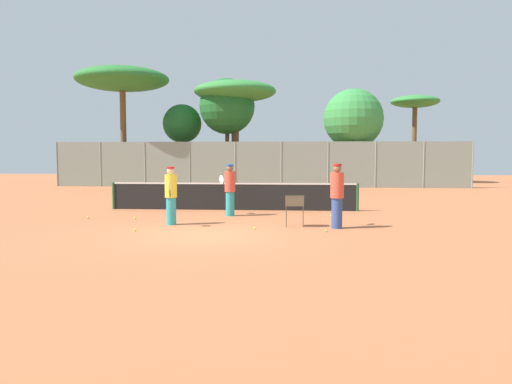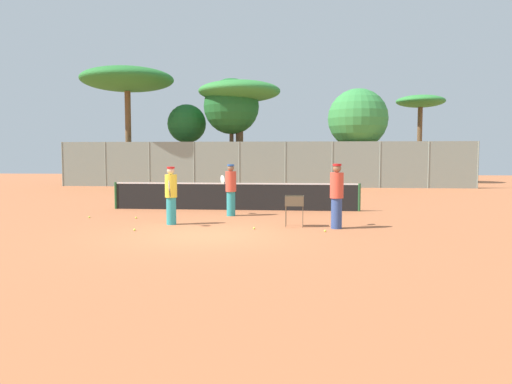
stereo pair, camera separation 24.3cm
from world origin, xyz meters
name	(u,v)px [view 1 (the left image)]	position (x,y,z in m)	size (l,w,h in m)	color
ground_plane	(206,235)	(0.00, 0.00, 0.00)	(80.00, 80.00, 0.00)	#B7663D
tennis_net	(233,196)	(0.00, 6.12, 0.56)	(9.73, 0.10, 1.07)	#26592D
back_fence	(258,164)	(0.00, 19.60, 1.50)	(27.55, 0.08, 3.01)	gray
tree_0	(122,80)	(-9.63, 21.24, 7.34)	(6.47, 6.47, 8.21)	brown
tree_1	(227,107)	(-2.32, 21.63, 5.49)	(3.87, 3.87, 7.44)	brown
tree_2	(235,93)	(-1.76, 21.65, 6.42)	(5.71, 5.71, 7.25)	brown
tree_3	(182,125)	(-5.70, 22.49, 4.30)	(2.78, 2.78, 5.77)	brown
tree_4	(353,119)	(6.36, 21.27, 4.54)	(4.04, 4.04, 6.60)	brown
tree_5	(415,104)	(11.41, 25.45, 5.93)	(3.60, 3.60, 6.57)	brown
player_white_outfit	(337,195)	(3.64, 1.57, 0.99)	(0.39, 0.96, 1.91)	#334C8C
player_red_cap	(171,195)	(-1.43, 1.93, 0.94)	(0.37, 0.93, 1.80)	teal
player_yellow_shirt	(230,189)	(0.11, 4.29, 0.95)	(0.70, 0.76, 1.83)	teal
ball_cart	(295,203)	(2.39, 1.81, 0.71)	(0.56, 0.41, 0.94)	brown
tennis_ball_0	(255,228)	(1.24, 1.19, 0.03)	(0.07, 0.07, 0.07)	#D1E54C
tennis_ball_1	(135,230)	(-2.14, 0.57, 0.03)	(0.07, 0.07, 0.07)	#D1E54C
tennis_ball_2	(333,219)	(3.69, 3.43, 0.03)	(0.07, 0.07, 0.07)	#D1E54C
tennis_ball_3	(88,217)	(-4.64, 3.21, 0.03)	(0.07, 0.07, 0.07)	#D1E54C
tennis_ball_4	(135,218)	(-2.99, 3.19, 0.03)	(0.07, 0.07, 0.07)	#D1E54C
tennis_ball_5	(331,216)	(3.67, 4.23, 0.03)	(0.07, 0.07, 0.07)	#D1E54C
tennis_ball_6	(326,231)	(3.28, 0.87, 0.03)	(0.07, 0.07, 0.07)	#D1E54C
parked_car	(155,175)	(-7.60, 21.89, 0.66)	(4.20, 1.70, 1.60)	#B2B7BC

